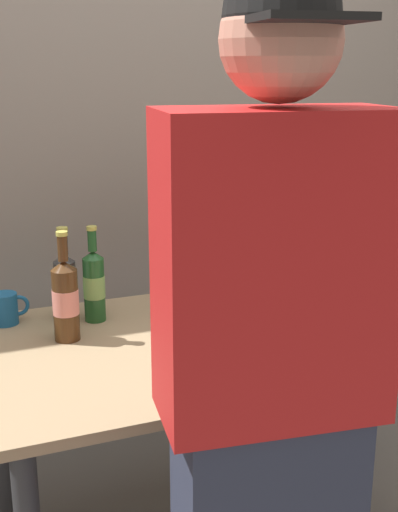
{
  "coord_description": "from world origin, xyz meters",
  "views": [
    {
      "loc": [
        -0.66,
        -1.72,
        1.51
      ],
      "look_at": [
        0.02,
        0.0,
        0.98
      ],
      "focal_mm": 46.72,
      "sensor_mm": 36.0,
      "label": 1
    }
  ],
  "objects": [
    {
      "name": "coffee_mug",
      "position": [
        -0.51,
        0.32,
        0.78
      ],
      "size": [
        0.12,
        0.08,
        0.1
      ],
      "color": "#19598C",
      "rests_on": "desk"
    },
    {
      "name": "beer_bottle_amber",
      "position": [
        -0.24,
        0.24,
        0.85
      ],
      "size": [
        0.07,
        0.07,
        0.31
      ],
      "color": "#1E5123",
      "rests_on": "desk"
    },
    {
      "name": "desk",
      "position": [
        0.0,
        0.0,
        0.63
      ],
      "size": [
        1.22,
        0.85,
        0.73
      ],
      "color": "#9E8460",
      "rests_on": "ground"
    },
    {
      "name": "back_wall",
      "position": [
        0.0,
        0.76,
        1.3
      ],
      "size": [
        6.0,
        0.1,
        2.6
      ],
      "primitive_type": "cube",
      "color": "gray",
      "rests_on": "ground"
    },
    {
      "name": "laptop",
      "position": [
        0.23,
        0.12,
        0.78
      ],
      "size": [
        0.42,
        0.39,
        0.23
      ],
      "color": "black",
      "rests_on": "desk"
    },
    {
      "name": "beer_bottle_dark",
      "position": [
        -0.32,
        0.3,
        0.85
      ],
      "size": [
        0.07,
        0.07,
        0.3
      ],
      "color": "#333333",
      "rests_on": "desk"
    },
    {
      "name": "beer_bottle_green",
      "position": [
        -0.35,
        0.12,
        0.86
      ],
      "size": [
        0.08,
        0.08,
        0.33
      ],
      "color": "#472B14",
      "rests_on": "desk"
    },
    {
      "name": "person_figure",
      "position": [
        -0.1,
        -0.68,
        0.87
      ],
      "size": [
        0.45,
        0.32,
        1.69
      ],
      "color": "#2D3347",
      "rests_on": "ground"
    }
  ]
}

